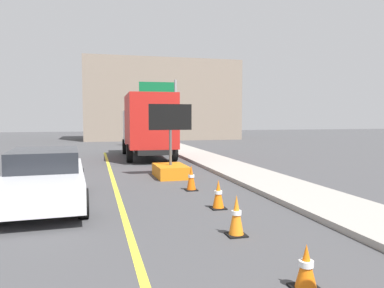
# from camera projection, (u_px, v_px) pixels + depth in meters

# --- Properties ---
(lane_center_stripe) EXTENTS (0.14, 36.00, 0.01)m
(lane_center_stripe) POSITION_uv_depth(u_px,v_px,m) (136.00, 255.00, 6.07)
(lane_center_stripe) COLOR yellow
(lane_center_stripe) RESTS_ON ground
(arrow_board_trailer) EXTENTS (1.60, 1.82, 2.70)m
(arrow_board_trailer) POSITION_uv_depth(u_px,v_px,m) (170.00, 164.00, 13.93)
(arrow_board_trailer) COLOR orange
(arrow_board_trailer) RESTS_ON ground
(box_truck) EXTENTS (2.65, 6.91, 3.38)m
(box_truck) POSITION_uv_depth(u_px,v_px,m) (148.00, 124.00, 20.35)
(box_truck) COLOR black
(box_truck) RESTS_ON ground
(pickup_car) EXTENTS (2.24, 5.23, 1.38)m
(pickup_car) POSITION_uv_depth(u_px,v_px,m) (45.00, 177.00, 9.63)
(pickup_car) COLOR silver
(pickup_car) RESTS_ON ground
(highway_guide_sign) EXTENTS (2.79, 0.22, 5.00)m
(highway_guide_sign) POSITION_uv_depth(u_px,v_px,m) (165.00, 101.00, 27.89)
(highway_guide_sign) COLOR gray
(highway_guide_sign) RESTS_ON ground
(far_building_block) EXTENTS (15.09, 6.11, 7.80)m
(far_building_block) POSITION_uv_depth(u_px,v_px,m) (161.00, 100.00, 38.00)
(far_building_block) COLOR gray
(far_building_block) RESTS_ON ground
(traffic_cone_near_sign) EXTENTS (0.36, 0.36, 0.60)m
(traffic_cone_near_sign) POSITION_uv_depth(u_px,v_px,m) (306.00, 267.00, 4.84)
(traffic_cone_near_sign) COLOR black
(traffic_cone_near_sign) RESTS_ON ground
(traffic_cone_mid_lane) EXTENTS (0.36, 0.36, 0.77)m
(traffic_cone_mid_lane) POSITION_uv_depth(u_px,v_px,m) (236.00, 216.00, 7.04)
(traffic_cone_mid_lane) COLOR black
(traffic_cone_mid_lane) RESTS_ON ground
(traffic_cone_far_lane) EXTENTS (0.36, 0.36, 0.71)m
(traffic_cone_far_lane) POSITION_uv_depth(u_px,v_px,m) (218.00, 195.00, 9.11)
(traffic_cone_far_lane) COLOR black
(traffic_cone_far_lane) RESTS_ON ground
(traffic_cone_curbside) EXTENTS (0.36, 0.36, 0.77)m
(traffic_cone_curbside) POSITION_uv_depth(u_px,v_px,m) (191.00, 178.00, 11.39)
(traffic_cone_curbside) COLOR black
(traffic_cone_curbside) RESTS_ON ground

